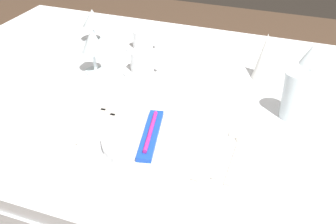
{
  "coord_description": "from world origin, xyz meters",
  "views": [
    {
      "loc": [
        0.34,
        -1.07,
        1.39
      ],
      "look_at": [
        -0.02,
        -0.13,
        0.76
      ],
      "focal_mm": 47.46,
      "sensor_mm": 36.0,
      "label": 1
    }
  ],
  "objects_px": {
    "dinner_knife": "(210,153)",
    "coffee_cup_right": "(143,61)",
    "spoon_dessert": "(237,152)",
    "spoon_soup": "(228,147)",
    "fork_outer": "(102,126)",
    "toothbrush_package": "(151,134)",
    "wine_glass_left": "(93,42)",
    "drink_tumbler": "(294,98)",
    "dinner_plate": "(151,140)",
    "wine_glass_right": "(93,20)",
    "coffee_cup_left": "(144,39)",
    "napkin_folded": "(266,56)",
    "wine_glass_centre": "(312,57)",
    "fork_inner": "(94,121)"
  },
  "relations": [
    {
      "from": "spoon_soup",
      "to": "fork_outer",
      "type": "bearing_deg",
      "value": -174.92
    },
    {
      "from": "drink_tumbler",
      "to": "fork_outer",
      "type": "bearing_deg",
      "value": -153.51
    },
    {
      "from": "toothbrush_package",
      "to": "wine_glass_right",
      "type": "distance_m",
      "value": 0.68
    },
    {
      "from": "fork_outer",
      "to": "coffee_cup_left",
      "type": "bearing_deg",
      "value": 100.96
    },
    {
      "from": "coffee_cup_right",
      "to": "wine_glass_left",
      "type": "distance_m",
      "value": 0.17
    },
    {
      "from": "dinner_plate",
      "to": "fork_outer",
      "type": "relative_size",
      "value": 1.18
    },
    {
      "from": "wine_glass_right",
      "to": "napkin_folded",
      "type": "bearing_deg",
      "value": -6.06
    },
    {
      "from": "fork_outer",
      "to": "coffee_cup_left",
      "type": "xyz_separation_m",
      "value": [
        -0.1,
        0.49,
        0.04
      ]
    },
    {
      "from": "dinner_plate",
      "to": "spoon_dessert",
      "type": "xyz_separation_m",
      "value": [
        0.21,
        0.04,
        -0.01
      ]
    },
    {
      "from": "napkin_folded",
      "to": "wine_glass_centre",
      "type": "bearing_deg",
      "value": -2.47
    },
    {
      "from": "spoon_soup",
      "to": "coffee_cup_right",
      "type": "relative_size",
      "value": 2.11
    },
    {
      "from": "dinner_knife",
      "to": "wine_glass_right",
      "type": "bearing_deg",
      "value": 139.65
    },
    {
      "from": "wine_glass_left",
      "to": "drink_tumbler",
      "type": "height_order",
      "value": "wine_glass_left"
    },
    {
      "from": "napkin_folded",
      "to": "dinner_knife",
      "type": "bearing_deg",
      "value": -95.88
    },
    {
      "from": "dinner_plate",
      "to": "napkin_folded",
      "type": "xyz_separation_m",
      "value": [
        0.2,
        0.45,
        0.07
      ]
    },
    {
      "from": "fork_outer",
      "to": "wine_glass_right",
      "type": "xyz_separation_m",
      "value": [
        -0.3,
        0.49,
        0.08
      ]
    },
    {
      "from": "toothbrush_package",
      "to": "coffee_cup_left",
      "type": "distance_m",
      "value": 0.57
    },
    {
      "from": "coffee_cup_left",
      "to": "wine_glass_right",
      "type": "distance_m",
      "value": 0.21
    },
    {
      "from": "spoon_dessert",
      "to": "drink_tumbler",
      "type": "relative_size",
      "value": 1.53
    },
    {
      "from": "dinner_plate",
      "to": "wine_glass_centre",
      "type": "relative_size",
      "value": 1.75
    },
    {
      "from": "wine_glass_left",
      "to": "napkin_folded",
      "type": "xyz_separation_m",
      "value": [
        0.51,
        0.15,
        -0.03
      ]
    },
    {
      "from": "wine_glass_centre",
      "to": "fork_outer",
      "type": "bearing_deg",
      "value": -138.65
    },
    {
      "from": "toothbrush_package",
      "to": "spoon_dessert",
      "type": "height_order",
      "value": "toothbrush_package"
    },
    {
      "from": "spoon_dessert",
      "to": "drink_tumbler",
      "type": "distance_m",
      "value": 0.24
    },
    {
      "from": "dinner_plate",
      "to": "dinner_knife",
      "type": "bearing_deg",
      "value": 3.76
    },
    {
      "from": "dinner_knife",
      "to": "wine_glass_right",
      "type": "relative_size",
      "value": 1.88
    },
    {
      "from": "dinner_plate",
      "to": "spoon_soup",
      "type": "relative_size",
      "value": 1.16
    },
    {
      "from": "fork_outer",
      "to": "wine_glass_left",
      "type": "xyz_separation_m",
      "value": [
        -0.17,
        0.28,
        0.1
      ]
    },
    {
      "from": "dinner_plate",
      "to": "wine_glass_right",
      "type": "distance_m",
      "value": 0.68
    },
    {
      "from": "dinner_knife",
      "to": "coffee_cup_left",
      "type": "distance_m",
      "value": 0.64
    },
    {
      "from": "coffee_cup_left",
      "to": "coffee_cup_right",
      "type": "height_order",
      "value": "coffee_cup_right"
    },
    {
      "from": "spoon_soup",
      "to": "wine_glass_right",
      "type": "height_order",
      "value": "wine_glass_right"
    },
    {
      "from": "dinner_plate",
      "to": "napkin_folded",
      "type": "height_order",
      "value": "napkin_folded"
    },
    {
      "from": "dinner_plate",
      "to": "wine_glass_right",
      "type": "relative_size",
      "value": 1.97
    },
    {
      "from": "fork_inner",
      "to": "spoon_dessert",
      "type": "xyz_separation_m",
      "value": [
        0.39,
        0.0,
        -0.0
      ]
    },
    {
      "from": "dinner_plate",
      "to": "spoon_soup",
      "type": "xyz_separation_m",
      "value": [
        0.19,
        0.05,
        -0.01
      ]
    },
    {
      "from": "coffee_cup_right",
      "to": "drink_tumbler",
      "type": "relative_size",
      "value": 0.74
    },
    {
      "from": "dinner_knife",
      "to": "coffee_cup_right",
      "type": "distance_m",
      "value": 0.47
    },
    {
      "from": "spoon_soup",
      "to": "wine_glass_left",
      "type": "xyz_separation_m",
      "value": [
        -0.5,
        0.25,
        0.1
      ]
    },
    {
      "from": "fork_outer",
      "to": "drink_tumbler",
      "type": "height_order",
      "value": "drink_tumbler"
    },
    {
      "from": "dinner_knife",
      "to": "spoon_dessert",
      "type": "height_order",
      "value": "spoon_dessert"
    },
    {
      "from": "toothbrush_package",
      "to": "wine_glass_left",
      "type": "relative_size",
      "value": 1.44
    },
    {
      "from": "fork_inner",
      "to": "wine_glass_right",
      "type": "height_order",
      "value": "wine_glass_right"
    },
    {
      "from": "fork_outer",
      "to": "coffee_cup_right",
      "type": "relative_size",
      "value": 2.09
    },
    {
      "from": "coffee_cup_right",
      "to": "dinner_knife",
      "type": "bearing_deg",
      "value": -46.07
    },
    {
      "from": "fork_outer",
      "to": "wine_glass_left",
      "type": "distance_m",
      "value": 0.34
    },
    {
      "from": "fork_inner",
      "to": "napkin_folded",
      "type": "height_order",
      "value": "napkin_folded"
    },
    {
      "from": "coffee_cup_right",
      "to": "napkin_folded",
      "type": "xyz_separation_m",
      "value": [
        0.37,
        0.1,
        0.03
      ]
    },
    {
      "from": "spoon_soup",
      "to": "spoon_dessert",
      "type": "distance_m",
      "value": 0.03
    },
    {
      "from": "fork_outer",
      "to": "dinner_knife",
      "type": "xyz_separation_m",
      "value": [
        0.3,
        -0.01,
        0.0
      ]
    }
  ]
}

